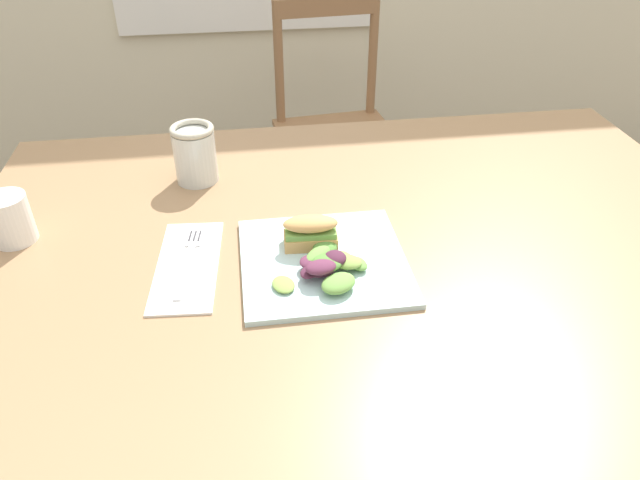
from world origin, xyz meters
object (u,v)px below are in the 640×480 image
object	(u,v)px
chair_wooden_far	(336,132)
plate_lunch	(323,261)
sandwich_half_front	(311,231)
fork_on_napkin	(189,257)
cup_extra_side	(10,219)
dining_table	(363,293)
mason_jar_iced_tea	(195,156)

from	to	relation	value
chair_wooden_far	plate_lunch	xyz separation A→B (m)	(-0.22, -1.13, 0.30)
sandwich_half_front	fork_on_napkin	world-z (taller)	sandwich_half_front
fork_on_napkin	cup_extra_side	size ratio (longest dim) A/B	2.17
plate_lunch	sandwich_half_front	bearing A→B (deg)	110.86
dining_table	chair_wooden_far	distance (m)	1.12
mason_jar_iced_tea	cup_extra_side	world-z (taller)	mason_jar_iced_tea
cup_extra_side	mason_jar_iced_tea	bearing A→B (deg)	29.19
plate_lunch	cup_extra_side	world-z (taller)	cup_extra_side
plate_lunch	cup_extra_side	distance (m)	0.54
dining_table	chair_wooden_far	bearing A→B (deg)	82.89
sandwich_half_front	fork_on_napkin	xyz separation A→B (m)	(-0.20, 0.00, -0.03)
plate_lunch	cup_extra_side	xyz separation A→B (m)	(-0.52, 0.14, 0.04)
plate_lunch	sandwich_half_front	xyz separation A→B (m)	(-0.02, 0.04, 0.03)
dining_table	plate_lunch	bearing A→B (deg)	-153.59
dining_table	plate_lunch	world-z (taller)	plate_lunch
fork_on_napkin	mason_jar_iced_tea	world-z (taller)	mason_jar_iced_tea
fork_on_napkin	plate_lunch	bearing A→B (deg)	-11.10
plate_lunch	cup_extra_side	size ratio (longest dim) A/B	3.13
chair_wooden_far	plate_lunch	size ratio (longest dim) A/B	3.25
dining_table	mason_jar_iced_tea	distance (m)	0.43
chair_wooden_far	cup_extra_side	size ratio (longest dim) A/B	10.16
chair_wooden_far	cup_extra_side	xyz separation A→B (m)	(-0.73, -0.99, 0.33)
fork_on_napkin	mason_jar_iced_tea	xyz separation A→B (m)	(0.01, 0.27, 0.05)
mason_jar_iced_tea	dining_table	bearing A→B (deg)	-43.82
chair_wooden_far	plate_lunch	world-z (taller)	chair_wooden_far
dining_table	fork_on_napkin	distance (m)	0.32
fork_on_napkin	cup_extra_side	bearing A→B (deg)	161.23
fork_on_napkin	chair_wooden_far	bearing A→B (deg)	68.35
dining_table	sandwich_half_front	world-z (taller)	sandwich_half_front
chair_wooden_far	fork_on_napkin	world-z (taller)	chair_wooden_far
chair_wooden_far	plate_lunch	distance (m)	1.19
chair_wooden_far	dining_table	bearing A→B (deg)	-97.11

